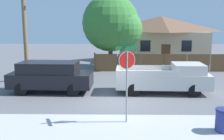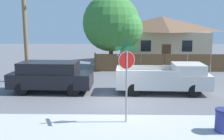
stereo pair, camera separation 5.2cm
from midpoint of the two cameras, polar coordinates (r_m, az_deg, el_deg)
ground_plane at (r=13.81m, az=1.24°, el=-6.90°), size 80.00×80.00×0.00m
sidewalk_strip at (r=10.42m, az=1.25°, el=-12.66°), size 36.00×3.20×0.01m
wooden_fence at (r=22.93m, az=13.78°, el=1.53°), size 13.88×0.12×1.59m
house at (r=29.74m, az=10.75°, el=6.94°), size 9.79×6.86×4.84m
oak_tree at (r=23.84m, az=0.44°, el=9.92°), size 5.39×5.14×6.66m
palm_tree at (r=19.15m, az=-18.63°, el=14.25°), size 3.16×3.38×6.48m
red_suv at (r=15.91m, az=-13.10°, el=-1.24°), size 4.88×2.11×1.82m
orange_pickup at (r=15.70m, az=11.72°, el=-1.77°), size 5.46×2.24×1.74m
stop_sign at (r=10.50m, az=3.34°, el=0.45°), size 0.93×0.84×3.33m
trash_bin at (r=10.87m, az=23.27°, el=-10.03°), size 0.66×0.66×0.88m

